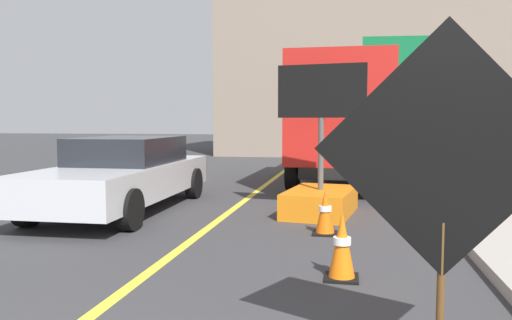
{
  "coord_description": "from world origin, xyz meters",
  "views": [
    {
      "loc": [
        2.2,
        -1.17,
        1.69
      ],
      "look_at": [
        1.11,
        4.58,
        1.24
      ],
      "focal_mm": 35.21,
      "sensor_mm": 36.0,
      "label": 1
    }
  ],
  "objects_px": {
    "box_truck": "(344,118)",
    "traffic_cone_near_sign": "(342,246)",
    "highway_guide_sign": "(415,74)",
    "roadwork_sign": "(445,156)",
    "pickup_car": "(124,173)",
    "arrow_board_trailer": "(321,188)",
    "traffic_cone_mid_lane": "(325,212)"
  },
  "relations": [
    {
      "from": "pickup_car",
      "to": "arrow_board_trailer",
      "type": "bearing_deg",
      "value": 3.46
    },
    {
      "from": "box_truck",
      "to": "pickup_car",
      "type": "relative_size",
      "value": 1.39
    },
    {
      "from": "arrow_board_trailer",
      "to": "traffic_cone_mid_lane",
      "type": "xyz_separation_m",
      "value": [
        0.17,
        -1.62,
        -0.14
      ]
    },
    {
      "from": "roadwork_sign",
      "to": "traffic_cone_mid_lane",
      "type": "bearing_deg",
      "value": 102.82
    },
    {
      "from": "roadwork_sign",
      "to": "pickup_car",
      "type": "distance_m",
      "value": 7.38
    },
    {
      "from": "traffic_cone_mid_lane",
      "to": "highway_guide_sign",
      "type": "bearing_deg",
      "value": 77.47
    },
    {
      "from": "traffic_cone_mid_lane",
      "to": "arrow_board_trailer",
      "type": "bearing_deg",
      "value": 95.86
    },
    {
      "from": "pickup_car",
      "to": "traffic_cone_mid_lane",
      "type": "relative_size",
      "value": 7.39
    },
    {
      "from": "roadwork_sign",
      "to": "traffic_cone_mid_lane",
      "type": "relative_size",
      "value": 3.41
    },
    {
      "from": "traffic_cone_near_sign",
      "to": "traffic_cone_mid_lane",
      "type": "xyz_separation_m",
      "value": [
        -0.28,
        2.11,
        -0.03
      ]
    },
    {
      "from": "traffic_cone_near_sign",
      "to": "highway_guide_sign",
      "type": "bearing_deg",
      "value": 80.43
    },
    {
      "from": "box_truck",
      "to": "traffic_cone_near_sign",
      "type": "relative_size",
      "value": 9.59
    },
    {
      "from": "box_truck",
      "to": "highway_guide_sign",
      "type": "xyz_separation_m",
      "value": [
        2.49,
        5.52,
        1.66
      ]
    },
    {
      "from": "roadwork_sign",
      "to": "pickup_car",
      "type": "xyz_separation_m",
      "value": [
        -4.81,
        5.54,
        -0.77
      ]
    },
    {
      "from": "arrow_board_trailer",
      "to": "box_truck",
      "type": "relative_size",
      "value": 0.38
    },
    {
      "from": "arrow_board_trailer",
      "to": "traffic_cone_near_sign",
      "type": "height_order",
      "value": "arrow_board_trailer"
    },
    {
      "from": "traffic_cone_near_sign",
      "to": "arrow_board_trailer",
      "type": "bearing_deg",
      "value": 96.88
    },
    {
      "from": "highway_guide_sign",
      "to": "traffic_cone_near_sign",
      "type": "xyz_separation_m",
      "value": [
        -2.37,
        -14.05,
        -3.06
      ]
    },
    {
      "from": "roadwork_sign",
      "to": "pickup_car",
      "type": "relative_size",
      "value": 0.46
    },
    {
      "from": "box_truck",
      "to": "traffic_cone_mid_lane",
      "type": "relative_size",
      "value": 10.31
    },
    {
      "from": "box_truck",
      "to": "pickup_car",
      "type": "height_order",
      "value": "box_truck"
    },
    {
      "from": "pickup_car",
      "to": "traffic_cone_mid_lane",
      "type": "height_order",
      "value": "pickup_car"
    },
    {
      "from": "arrow_board_trailer",
      "to": "roadwork_sign",
      "type": "bearing_deg",
      "value": -79.11
    },
    {
      "from": "roadwork_sign",
      "to": "pickup_car",
      "type": "bearing_deg",
      "value": 130.95
    },
    {
      "from": "roadwork_sign",
      "to": "box_truck",
      "type": "height_order",
      "value": "box_truck"
    },
    {
      "from": "box_truck",
      "to": "traffic_cone_near_sign",
      "type": "bearing_deg",
      "value": -89.17
    },
    {
      "from": "traffic_cone_near_sign",
      "to": "traffic_cone_mid_lane",
      "type": "bearing_deg",
      "value": 97.66
    },
    {
      "from": "arrow_board_trailer",
      "to": "box_truck",
      "type": "bearing_deg",
      "value": 86.09
    },
    {
      "from": "arrow_board_trailer",
      "to": "traffic_cone_mid_lane",
      "type": "relative_size",
      "value": 3.94
    },
    {
      "from": "traffic_cone_near_sign",
      "to": "traffic_cone_mid_lane",
      "type": "relative_size",
      "value": 1.07
    },
    {
      "from": "highway_guide_sign",
      "to": "pickup_car",
      "type": "bearing_deg",
      "value": -121.73
    },
    {
      "from": "roadwork_sign",
      "to": "highway_guide_sign",
      "type": "xyz_separation_m",
      "value": [
        1.71,
        16.08,
        1.95
      ]
    }
  ]
}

